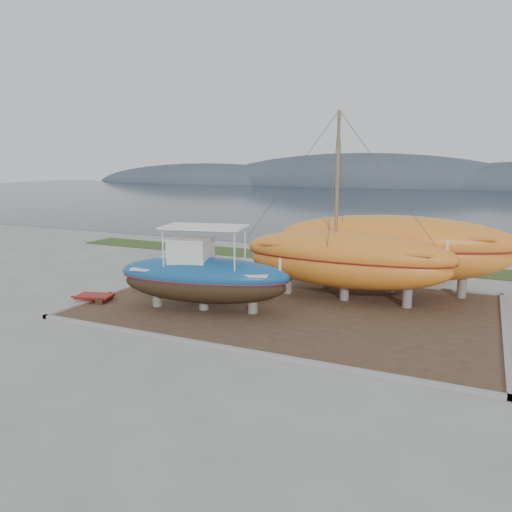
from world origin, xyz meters
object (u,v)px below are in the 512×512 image
at_px(white_dinghy, 181,269).
at_px(red_trailer, 95,298).
at_px(orange_bare_hull, 392,255).
at_px(blue_caique, 203,268).
at_px(orange_sailboat, 347,208).

distance_m(white_dinghy, red_trailer, 5.50).
bearing_deg(orange_bare_hull, blue_caique, -144.29).
bearing_deg(red_trailer, orange_sailboat, 10.20).
distance_m(blue_caique, red_trailer, 5.94).
bearing_deg(white_dinghy, orange_bare_hull, 35.67).
distance_m(orange_bare_hull, red_trailer, 15.06).
relative_size(orange_bare_hull, red_trailer, 4.76).
height_order(white_dinghy, orange_sailboat, orange_sailboat).
bearing_deg(orange_bare_hull, orange_sailboat, -133.47).
height_order(orange_bare_hull, red_trailer, orange_bare_hull).
relative_size(white_dinghy, orange_sailboat, 0.43).
relative_size(blue_caique, white_dinghy, 1.81).
xyz_separation_m(blue_caique, orange_sailboat, (5.45, 4.26, 2.58)).
bearing_deg(blue_caique, red_trailer, 179.10).
height_order(blue_caique, red_trailer, blue_caique).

